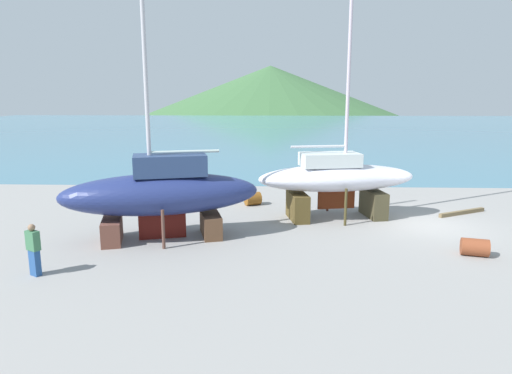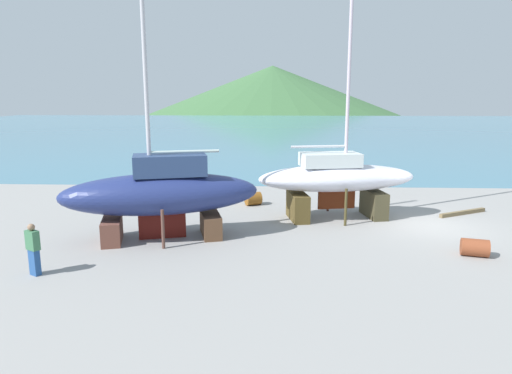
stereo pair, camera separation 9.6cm
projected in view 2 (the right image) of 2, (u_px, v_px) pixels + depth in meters
The scene contains 9 objects.
ground_plane at pixel (471, 262), 15.52m from camera, with size 50.89×50.89×0.00m, color gray.
sea_water at pixel (316, 129), 75.73m from camera, with size 156.70×97.54×0.01m, color teal.
headland_hill at pixel (272, 109), 177.81m from camera, with size 172.24×172.24×32.99m, color #3E693D.
sailboat_large_starboard at pixel (162, 193), 17.69m from camera, with size 7.94×4.16×13.56m.
sailboat_mid_port at pixel (337, 179), 20.69m from camera, with size 7.54×3.64×12.33m.
worker at pixel (33, 249), 14.23m from camera, with size 0.50×0.43×1.67m.
barrel_rust_far at pixel (475, 248), 16.02m from camera, with size 0.62×0.62×0.90m, color brown.
barrel_by_slipway at pixel (253, 199), 23.46m from camera, with size 0.66×0.66×0.77m, color brown.
timber_long_fore at pixel (463, 213), 21.62m from camera, with size 2.85×0.18×0.18m, color brown.
Camera 2 is at (-6.68, -19.38, 5.58)m, focal length 32.05 mm.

